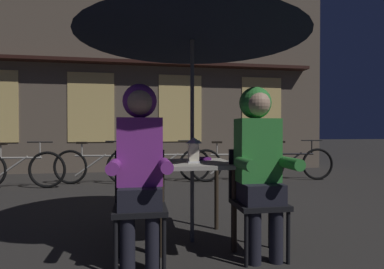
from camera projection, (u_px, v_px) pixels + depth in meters
The scene contains 15 objects.
ground_plane at pixel (192, 241), 2.91m from camera, with size 60.00×60.00×0.00m, color #2D2B28.
cafe_table at pixel (192, 173), 2.90m from camera, with size 0.72×0.72×0.74m.
patio_umbrella at pixel (192, 19), 2.88m from camera, with size 2.10×2.10×2.31m.
lantern at pixel (194, 149), 2.83m from camera, with size 0.11×0.11×0.23m.
chair_left at pixel (140, 199), 2.46m from camera, with size 0.40×0.40×0.87m.
chair_right at pixel (256, 195), 2.62m from camera, with size 0.40×0.40×0.87m.
person_left_hooded at pixel (140, 155), 2.40m from camera, with size 0.45×0.56×1.40m.
person_right_hooded at pixel (259, 153), 2.56m from camera, with size 0.45×0.56×1.40m.
shopfront_building at pixel (137, 51), 8.10m from camera, with size 10.00×0.93×6.20m.
bicycle_nearest at pixel (17, 169), 5.55m from camera, with size 1.68×0.20×0.84m.
bicycle_second at pixel (97, 166), 5.99m from camera, with size 1.66×0.33×0.84m.
bicycle_third at pixel (170, 165), 6.26m from camera, with size 1.68×0.11×0.84m.
bicycle_fourth at pixel (231, 164), 6.31m from camera, with size 1.68×0.11×0.84m.
bicycle_fifth at pixel (293, 163), 6.49m from camera, with size 1.67×0.26×0.84m.
book at pixel (200, 159), 3.11m from camera, with size 0.20×0.14×0.02m, color #661E7A.
Camera 1 is at (-0.48, -2.85, 1.03)m, focal length 29.23 mm.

